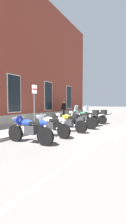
{
  "coord_description": "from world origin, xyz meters",
  "views": [
    {
      "loc": [
        -8.03,
        -4.94,
        1.45
      ],
      "look_at": [
        1.29,
        0.14,
        0.9
      ],
      "focal_mm": 26.36,
      "sensor_mm": 36.0,
      "label": 1
    }
  ],
  "objects_px": {
    "motorcycle_blue_sport": "(28,128)",
    "pedestrian_dark_jacket": "(64,108)",
    "motorcycle_black_naked": "(80,120)",
    "motorcycle_green_touring": "(85,117)",
    "motorcycle_white_sport": "(49,124)",
    "motorcycle_yellow_naked": "(68,123)",
    "parking_sign": "(34,100)",
    "motorcycle_silver_touring": "(95,116)"
  },
  "relations": [
    {
      "from": "motorcycle_green_touring",
      "to": "parking_sign",
      "type": "bearing_deg",
      "value": 151.83
    },
    {
      "from": "motorcycle_white_sport",
      "to": "motorcycle_blue_sport",
      "type": "bearing_deg",
      "value": -177.76
    },
    {
      "from": "motorcycle_blue_sport",
      "to": "motorcycle_green_touring",
      "type": "relative_size",
      "value": 0.95
    },
    {
      "from": "parking_sign",
      "to": "motorcycle_silver_touring",
      "type": "bearing_deg",
      "value": -23.21
    },
    {
      "from": "motorcycle_green_touring",
      "to": "parking_sign",
      "type": "distance_m",
      "value": 3.75
    },
    {
      "from": "motorcycle_blue_sport",
      "to": "pedestrian_dark_jacket",
      "type": "relative_size",
      "value": 1.29
    },
    {
      "from": "motorcycle_yellow_naked",
      "to": "parking_sign",
      "type": "distance_m",
      "value": 2.16
    },
    {
      "from": "motorcycle_white_sport",
      "to": "motorcycle_black_naked",
      "type": "distance_m",
      "value": 2.81
    },
    {
      "from": "motorcycle_black_naked",
      "to": "motorcycle_silver_touring",
      "type": "distance_m",
      "value": 2.62
    },
    {
      "from": "motorcycle_blue_sport",
      "to": "motorcycle_green_touring",
      "type": "xyz_separation_m",
      "value": [
        5.52,
        -0.12,
        0.01
      ]
    },
    {
      "from": "motorcycle_yellow_naked",
      "to": "motorcycle_white_sport",
      "type": "bearing_deg",
      "value": 170.28
    },
    {
      "from": "motorcycle_blue_sport",
      "to": "motorcycle_silver_touring",
      "type": "height_order",
      "value": "motorcycle_silver_touring"
    },
    {
      "from": "motorcycle_yellow_naked",
      "to": "motorcycle_blue_sport",
      "type": "bearing_deg",
      "value": 176.3
    },
    {
      "from": "motorcycle_white_sport",
      "to": "motorcycle_green_touring",
      "type": "height_order",
      "value": "motorcycle_green_touring"
    },
    {
      "from": "motorcycle_blue_sport",
      "to": "motorcycle_green_touring",
      "type": "height_order",
      "value": "motorcycle_green_touring"
    },
    {
      "from": "motorcycle_yellow_naked",
      "to": "motorcycle_black_naked",
      "type": "relative_size",
      "value": 1.0
    },
    {
      "from": "motorcycle_black_naked",
      "to": "motorcycle_silver_touring",
      "type": "relative_size",
      "value": 1.07
    },
    {
      "from": "motorcycle_silver_touring",
      "to": "parking_sign",
      "type": "relative_size",
      "value": 0.85
    },
    {
      "from": "motorcycle_blue_sport",
      "to": "motorcycle_yellow_naked",
      "type": "bearing_deg",
      "value": -3.7
    },
    {
      "from": "motorcycle_black_naked",
      "to": "parking_sign",
      "type": "bearing_deg",
      "value": 135.88
    },
    {
      "from": "motorcycle_black_naked",
      "to": "motorcycle_white_sport",
      "type": "bearing_deg",
      "value": 173.75
    },
    {
      "from": "motorcycle_yellow_naked",
      "to": "motorcycle_green_touring",
      "type": "xyz_separation_m",
      "value": [
        2.68,
        0.06,
        0.08
      ]
    },
    {
      "from": "parking_sign",
      "to": "motorcycle_blue_sport",
      "type": "bearing_deg",
      "value": -146.39
    },
    {
      "from": "motorcycle_green_touring",
      "to": "pedestrian_dark_jacket",
      "type": "height_order",
      "value": "pedestrian_dark_jacket"
    },
    {
      "from": "motorcycle_blue_sport",
      "to": "motorcycle_black_naked",
      "type": "height_order",
      "value": "motorcycle_blue_sport"
    },
    {
      "from": "motorcycle_blue_sport",
      "to": "motorcycle_black_naked",
      "type": "bearing_deg",
      "value": -3.37
    },
    {
      "from": "motorcycle_black_naked",
      "to": "motorcycle_green_touring",
      "type": "height_order",
      "value": "motorcycle_green_touring"
    },
    {
      "from": "motorcycle_green_touring",
      "to": "motorcycle_blue_sport",
      "type": "bearing_deg",
      "value": 178.74
    },
    {
      "from": "motorcycle_yellow_naked",
      "to": "motorcycle_green_touring",
      "type": "distance_m",
      "value": 2.68
    },
    {
      "from": "motorcycle_white_sport",
      "to": "motorcycle_green_touring",
      "type": "relative_size",
      "value": 1.01
    },
    {
      "from": "motorcycle_yellow_naked",
      "to": "motorcycle_black_naked",
      "type": "xyz_separation_m",
      "value": [
        1.39,
        -0.07,
        0.02
      ]
    },
    {
      "from": "motorcycle_black_naked",
      "to": "motorcycle_yellow_naked",
      "type": "bearing_deg",
      "value": 177.3
    },
    {
      "from": "motorcycle_black_naked",
      "to": "motorcycle_green_touring",
      "type": "xyz_separation_m",
      "value": [
        1.28,
        0.13,
        0.06
      ]
    },
    {
      "from": "motorcycle_yellow_naked",
      "to": "motorcycle_black_naked",
      "type": "distance_m",
      "value": 1.4
    },
    {
      "from": "motorcycle_blue_sport",
      "to": "pedestrian_dark_jacket",
      "type": "distance_m",
      "value": 9.5
    },
    {
      "from": "motorcycle_green_touring",
      "to": "parking_sign",
      "type": "height_order",
      "value": "parking_sign"
    },
    {
      "from": "motorcycle_silver_touring",
      "to": "pedestrian_dark_jacket",
      "type": "relative_size",
      "value": 1.27
    },
    {
      "from": "motorcycle_black_naked",
      "to": "motorcycle_green_touring",
      "type": "distance_m",
      "value": 1.29
    },
    {
      "from": "parking_sign",
      "to": "pedestrian_dark_jacket",
      "type": "bearing_deg",
      "value": 14.85
    },
    {
      "from": "pedestrian_dark_jacket",
      "to": "parking_sign",
      "type": "relative_size",
      "value": 0.68
    },
    {
      "from": "motorcycle_blue_sport",
      "to": "pedestrian_dark_jacket",
      "type": "xyz_separation_m",
      "value": [
        8.9,
        3.3,
        0.46
      ]
    },
    {
      "from": "motorcycle_white_sport",
      "to": "motorcycle_yellow_naked",
      "type": "relative_size",
      "value": 1.02
    }
  ]
}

